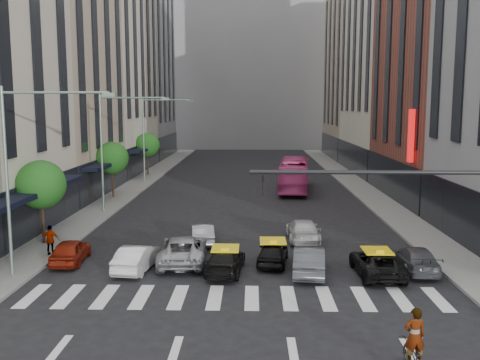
# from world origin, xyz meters

# --- Properties ---
(ground) EXTENTS (160.00, 160.00, 0.00)m
(ground) POSITION_xyz_m (0.00, 0.00, 0.00)
(ground) COLOR black
(ground) RESTS_ON ground
(sidewalk_left) EXTENTS (3.00, 96.00, 0.15)m
(sidewalk_left) POSITION_xyz_m (-11.50, 30.00, 0.07)
(sidewalk_left) COLOR slate
(sidewalk_left) RESTS_ON ground
(sidewalk_right) EXTENTS (3.00, 96.00, 0.15)m
(sidewalk_right) POSITION_xyz_m (11.50, 30.00, 0.07)
(sidewalk_right) COLOR slate
(sidewalk_right) RESTS_ON ground
(building_left_b) EXTENTS (8.00, 16.00, 24.00)m
(building_left_b) POSITION_xyz_m (-17.00, 28.00, 12.00)
(building_left_b) COLOR tan
(building_left_b) RESTS_ON ground
(building_left_c) EXTENTS (8.00, 20.00, 36.00)m
(building_left_c) POSITION_xyz_m (-17.00, 46.00, 18.00)
(building_left_c) COLOR beige
(building_left_c) RESTS_ON ground
(building_left_d) EXTENTS (8.00, 18.00, 30.00)m
(building_left_d) POSITION_xyz_m (-17.00, 65.00, 15.00)
(building_left_d) COLOR gray
(building_left_d) RESTS_ON ground
(building_right_b) EXTENTS (8.00, 18.00, 26.00)m
(building_right_b) POSITION_xyz_m (17.00, 27.00, 13.00)
(building_right_b) COLOR brown
(building_right_b) RESTS_ON ground
(building_right_c) EXTENTS (8.00, 20.00, 40.00)m
(building_right_c) POSITION_xyz_m (17.00, 46.00, 20.00)
(building_right_c) COLOR beige
(building_right_c) RESTS_ON ground
(building_right_d) EXTENTS (8.00, 18.00, 28.00)m
(building_right_d) POSITION_xyz_m (17.00, 65.00, 14.00)
(building_right_d) COLOR tan
(building_right_d) RESTS_ON ground
(building_far) EXTENTS (30.00, 10.00, 36.00)m
(building_far) POSITION_xyz_m (0.00, 85.00, 18.00)
(building_far) COLOR gray
(building_far) RESTS_ON ground
(tree_near) EXTENTS (2.88, 2.88, 4.95)m
(tree_near) POSITION_xyz_m (-11.80, 10.00, 3.65)
(tree_near) COLOR black
(tree_near) RESTS_ON sidewalk_left
(tree_mid) EXTENTS (2.88, 2.88, 4.95)m
(tree_mid) POSITION_xyz_m (-11.80, 26.00, 3.65)
(tree_mid) COLOR black
(tree_mid) RESTS_ON sidewalk_left
(tree_far) EXTENTS (2.88, 2.88, 4.95)m
(tree_far) POSITION_xyz_m (-11.80, 42.00, 3.65)
(tree_far) COLOR black
(tree_far) RESTS_ON sidewalk_left
(streetlamp_near) EXTENTS (5.38, 0.25, 9.00)m
(streetlamp_near) POSITION_xyz_m (-10.04, 4.00, 5.90)
(streetlamp_near) COLOR gray
(streetlamp_near) RESTS_ON sidewalk_left
(streetlamp_mid) EXTENTS (5.38, 0.25, 9.00)m
(streetlamp_mid) POSITION_xyz_m (-10.04, 20.00, 5.90)
(streetlamp_mid) COLOR gray
(streetlamp_mid) RESTS_ON sidewalk_left
(streetlamp_far) EXTENTS (5.38, 0.25, 9.00)m
(streetlamp_far) POSITION_xyz_m (-10.04, 36.00, 5.90)
(streetlamp_far) COLOR gray
(streetlamp_far) RESTS_ON sidewalk_left
(traffic_signal) EXTENTS (10.10, 0.20, 6.00)m
(traffic_signal) POSITION_xyz_m (7.69, -1.00, 4.47)
(traffic_signal) COLOR black
(traffic_signal) RESTS_ON ground
(liberty_sign) EXTENTS (0.30, 0.70, 4.00)m
(liberty_sign) POSITION_xyz_m (12.60, 20.00, 6.00)
(liberty_sign) COLOR red
(liberty_sign) RESTS_ON ground
(car_red) EXTENTS (1.76, 3.85, 1.28)m
(car_red) POSITION_xyz_m (-9.00, 6.50, 0.64)
(car_red) COLOR maroon
(car_red) RESTS_ON ground
(car_white_front) EXTENTS (1.86, 4.08, 1.30)m
(car_white_front) POSITION_xyz_m (-5.20, 5.30, 0.65)
(car_white_front) COLOR silver
(car_white_front) RESTS_ON ground
(car_silver) EXTENTS (2.80, 5.43, 1.47)m
(car_silver) POSITION_xyz_m (-3.05, 6.59, 0.73)
(car_silver) COLOR #A3A4A9
(car_silver) RESTS_ON ground
(taxi_left) EXTENTS (2.05, 4.33, 1.22)m
(taxi_left) POSITION_xyz_m (-0.72, 5.01, 0.61)
(taxi_left) COLOR black
(taxi_left) RESTS_ON ground
(taxi_center) EXTENTS (1.92, 3.80, 1.24)m
(taxi_center) POSITION_xyz_m (1.69, 6.46, 0.62)
(taxi_center) COLOR black
(taxi_center) RESTS_ON ground
(car_grey_mid) EXTENTS (1.92, 4.40, 1.41)m
(car_grey_mid) POSITION_xyz_m (3.42, 4.92, 0.70)
(car_grey_mid) COLOR #3B3E42
(car_grey_mid) RESTS_ON ground
(taxi_right) EXTENTS (2.17, 4.48, 1.23)m
(taxi_right) POSITION_xyz_m (6.70, 4.72, 0.61)
(taxi_right) COLOR black
(taxi_right) RESTS_ON ground
(car_grey_curb) EXTENTS (1.91, 4.31, 1.23)m
(car_grey_curb) POSITION_xyz_m (8.83, 5.51, 0.61)
(car_grey_curb) COLOR #404348
(car_grey_curb) RESTS_ON ground
(car_row2_left) EXTENTS (1.77, 3.83, 1.22)m
(car_row2_left) POSITION_xyz_m (-2.39, 10.65, 0.61)
(car_row2_left) COLOR #939498
(car_row2_left) RESTS_ON ground
(car_row2_right) EXTENTS (1.90, 4.59, 1.33)m
(car_row2_right) POSITION_xyz_m (3.73, 11.44, 0.66)
(car_row2_right) COLOR silver
(car_row2_right) RESTS_ON ground
(bus) EXTENTS (3.69, 11.35, 3.11)m
(bus) POSITION_xyz_m (4.68, 31.20, 1.55)
(bus) COLOR #DA408C
(bus) RESTS_ON ground
(motorcycle) EXTENTS (0.75, 1.90, 0.98)m
(motorcycle) POSITION_xyz_m (5.65, -4.88, 0.49)
(motorcycle) COLOR black
(motorcycle) RESTS_ON ground
(rider) EXTENTS (0.70, 0.48, 1.84)m
(rider) POSITION_xyz_m (5.65, -4.88, 1.90)
(rider) COLOR gray
(rider) RESTS_ON motorcycle
(pedestrian_far) EXTENTS (0.99, 0.45, 1.65)m
(pedestrian_far) POSITION_xyz_m (-10.40, 7.43, 0.98)
(pedestrian_far) COLOR gray
(pedestrian_far) RESTS_ON sidewalk_left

